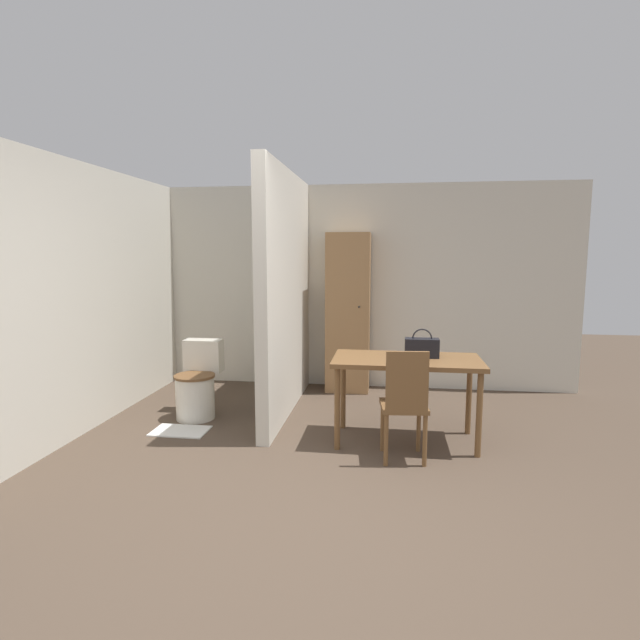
{
  "coord_description": "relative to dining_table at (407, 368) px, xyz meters",
  "views": [
    {
      "loc": [
        0.52,
        -2.85,
        1.67
      ],
      "look_at": [
        -0.08,
        1.43,
        1.09
      ],
      "focal_mm": 28.0,
      "sensor_mm": 36.0,
      "label": 1
    }
  ],
  "objects": [
    {
      "name": "toilet",
      "position": [
        -2.1,
        0.4,
        -0.35
      ],
      "size": [
        0.41,
        0.56,
        0.77
      ],
      "color": "silver",
      "rests_on": "ground_plane"
    },
    {
      "name": "partition_wall",
      "position": [
        -1.23,
        0.76,
        0.58
      ],
      "size": [
        0.12,
        2.14,
        2.5
      ],
      "color": "beige",
      "rests_on": "ground_plane"
    },
    {
      "name": "wooden_cabinet",
      "position": [
        -0.65,
        1.62,
        0.28
      ],
      "size": [
        0.52,
        0.41,
        1.91
      ],
      "color": "#997047",
      "rests_on": "ground_plane"
    },
    {
      "name": "handbag",
      "position": [
        0.13,
        0.07,
        0.17
      ],
      "size": [
        0.3,
        0.13,
        0.25
      ],
      "color": "black",
      "rests_on": "dining_table"
    },
    {
      "name": "wall_back",
      "position": [
        -0.68,
        1.89,
        0.58
      ],
      "size": [
        5.56,
        0.12,
        2.5
      ],
      "color": "beige",
      "rests_on": "ground_plane"
    },
    {
      "name": "bath_mat",
      "position": [
        -2.1,
        -0.05,
        -0.66
      ],
      "size": [
        0.52,
        0.33,
        0.01
      ],
      "color": "silver",
      "rests_on": "ground_plane"
    },
    {
      "name": "wall_left",
      "position": [
        -3.02,
        0.17,
        0.58
      ],
      "size": [
        0.12,
        4.33,
        2.5
      ],
      "color": "beige",
      "rests_on": "ground_plane"
    },
    {
      "name": "ground_plane",
      "position": [
        -0.68,
        -1.5,
        -0.67
      ],
      "size": [
        16.0,
        16.0,
        0.0
      ],
      "primitive_type": "plane",
      "color": "#4C3D30"
    },
    {
      "name": "wooden_chair",
      "position": [
        -0.03,
        -0.45,
        -0.17
      ],
      "size": [
        0.4,
        0.4,
        0.93
      ],
      "rotation": [
        0.0,
        0.0,
        0.1
      ],
      "color": "brown",
      "rests_on": "ground_plane"
    },
    {
      "name": "dining_table",
      "position": [
        0.0,
        0.0,
        0.0
      ],
      "size": [
        1.29,
        0.66,
        0.76
      ],
      "color": "brown",
      "rests_on": "ground_plane"
    }
  ]
}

